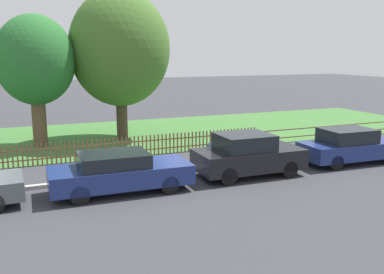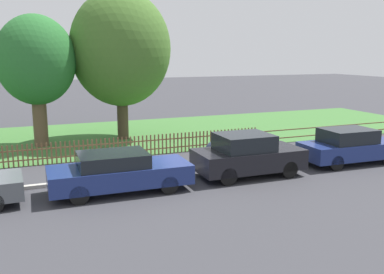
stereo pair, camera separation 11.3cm
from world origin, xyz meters
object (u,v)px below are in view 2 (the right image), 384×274
at_px(tree_behind_motorcycle, 36,61).
at_px(tree_mid_park, 121,49).
at_px(parked_car_black_saloon, 119,172).
at_px(covered_motorcycle, 225,147).
at_px(parked_car_navy_estate, 247,155).
at_px(parked_car_red_compact, 350,146).

relative_size(tree_behind_motorcycle, tree_mid_park, 0.82).
height_order(tree_behind_motorcycle, tree_mid_park, tree_mid_park).
distance_m(parked_car_black_saloon, tree_behind_motorcycle, 9.07).
distance_m(covered_motorcycle, tree_mid_park, 8.04).
relative_size(parked_car_navy_estate, parked_car_red_compact, 0.93).
xyz_separation_m(parked_car_black_saloon, tree_mid_park, (2.11, 8.50, 3.93)).
xyz_separation_m(covered_motorcycle, tree_mid_park, (-2.70, 6.46, 3.95)).
bearing_deg(covered_motorcycle, tree_behind_motorcycle, 133.89).
xyz_separation_m(parked_car_black_saloon, parked_car_red_compact, (9.45, 0.10, 0.04)).
bearing_deg(parked_car_red_compact, covered_motorcycle, 159.26).
height_order(covered_motorcycle, tree_behind_motorcycle, tree_behind_motorcycle).
height_order(parked_car_red_compact, tree_mid_park, tree_mid_park).
bearing_deg(parked_car_navy_estate, tree_mid_park, 107.98).
xyz_separation_m(parked_car_red_compact, tree_mid_park, (-7.34, 8.40, 3.89)).
bearing_deg(parked_car_navy_estate, parked_car_red_compact, 0.95).
distance_m(parked_car_navy_estate, covered_motorcycle, 1.97).
relative_size(parked_car_black_saloon, covered_motorcycle, 2.40).
distance_m(parked_car_red_compact, tree_behind_motorcycle, 14.36).
height_order(parked_car_black_saloon, parked_car_navy_estate, parked_car_navy_estate).
xyz_separation_m(parked_car_navy_estate, tree_mid_park, (-2.62, 8.43, 3.82)).
bearing_deg(tree_mid_park, parked_car_black_saloon, -103.91).
xyz_separation_m(parked_car_navy_estate, parked_car_red_compact, (4.72, 0.02, -0.06)).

